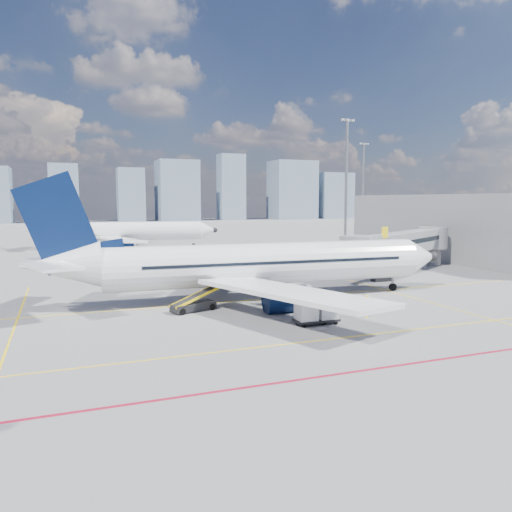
{
  "coord_description": "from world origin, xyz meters",
  "views": [
    {
      "loc": [
        -16.52,
        -34.06,
        9.1
      ],
      "look_at": [
        0.07,
        8.49,
        4.0
      ],
      "focal_mm": 35.0,
      "sensor_mm": 36.0,
      "label": 1
    }
  ],
  "objects_px": {
    "second_aircraft": "(121,231)",
    "ramp_worker": "(367,306)",
    "main_aircraft": "(251,265)",
    "baggage_tug": "(313,314)",
    "cargo_dolly": "(316,311)",
    "belt_loader": "(195,304)"
  },
  "relations": [
    {
      "from": "main_aircraft",
      "to": "cargo_dolly",
      "type": "distance_m",
      "value": 10.58
    },
    {
      "from": "main_aircraft",
      "to": "belt_loader",
      "type": "distance_m",
      "value": 7.13
    },
    {
      "from": "baggage_tug",
      "to": "belt_loader",
      "type": "xyz_separation_m",
      "value": [
        -7.26,
        7.04,
        -0.06
      ]
    },
    {
      "from": "second_aircraft",
      "to": "baggage_tug",
      "type": "distance_m",
      "value": 65.49
    },
    {
      "from": "baggage_tug",
      "to": "cargo_dolly",
      "type": "xyz_separation_m",
      "value": [
        0.04,
        -0.48,
        0.36
      ]
    },
    {
      "from": "cargo_dolly",
      "to": "belt_loader",
      "type": "distance_m",
      "value": 10.49
    },
    {
      "from": "main_aircraft",
      "to": "second_aircraft",
      "type": "distance_m",
      "value": 55.58
    },
    {
      "from": "second_aircraft",
      "to": "ramp_worker",
      "type": "bearing_deg",
      "value": -69.57
    },
    {
      "from": "cargo_dolly",
      "to": "ramp_worker",
      "type": "height_order",
      "value": "cargo_dolly"
    },
    {
      "from": "baggage_tug",
      "to": "main_aircraft",
      "type": "bearing_deg",
      "value": 120.57
    },
    {
      "from": "second_aircraft",
      "to": "ramp_worker",
      "type": "distance_m",
      "value": 66.12
    },
    {
      "from": "second_aircraft",
      "to": "belt_loader",
      "type": "bearing_deg",
      "value": -80.11
    },
    {
      "from": "belt_loader",
      "to": "baggage_tug",
      "type": "bearing_deg",
      "value": -62.54
    },
    {
      "from": "second_aircraft",
      "to": "belt_loader",
      "type": "xyz_separation_m",
      "value": [
        -0.48,
        -58.04,
        -2.66
      ]
    },
    {
      "from": "baggage_tug",
      "to": "second_aircraft",
      "type": "bearing_deg",
      "value": 119.31
    },
    {
      "from": "baggage_tug",
      "to": "cargo_dolly",
      "type": "distance_m",
      "value": 0.6
    },
    {
      "from": "cargo_dolly",
      "to": "ramp_worker",
      "type": "bearing_deg",
      "value": 7.99
    },
    {
      "from": "belt_loader",
      "to": "cargo_dolly",
      "type": "bearing_deg",
      "value": -64.27
    },
    {
      "from": "second_aircraft",
      "to": "cargo_dolly",
      "type": "xyz_separation_m",
      "value": [
        6.82,
        -65.57,
        -2.24
      ]
    },
    {
      "from": "cargo_dolly",
      "to": "second_aircraft",
      "type": "bearing_deg",
      "value": 97.84
    },
    {
      "from": "second_aircraft",
      "to": "baggage_tug",
      "type": "relative_size",
      "value": 16.56
    },
    {
      "from": "second_aircraft",
      "to": "belt_loader",
      "type": "relative_size",
      "value": 6.62
    }
  ]
}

